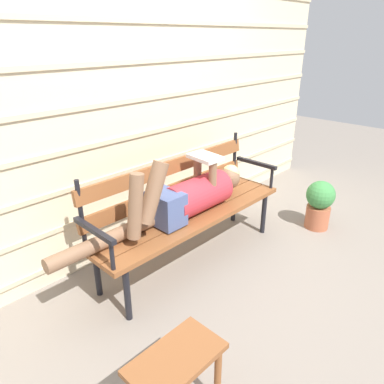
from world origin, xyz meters
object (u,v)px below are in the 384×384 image
at_px(potted_plant, 319,203).
at_px(footstool, 176,370).
at_px(park_bench, 186,204).
at_px(reclining_person, 186,197).

bearing_deg(potted_plant, footstool, -170.44).
xyz_separation_m(park_bench, potted_plant, (1.25, -0.57, -0.23)).
xyz_separation_m(park_bench, reclining_person, (-0.07, -0.07, 0.11)).
xyz_separation_m(footstool, potted_plant, (2.28, 0.38, -0.05)).
height_order(reclining_person, potted_plant, reclining_person).
height_order(footstool, potted_plant, potted_plant).
height_order(park_bench, reclining_person, reclining_person).
bearing_deg(park_bench, potted_plant, -24.63).
relative_size(footstool, potted_plant, 0.95).
distance_m(footstool, potted_plant, 2.31).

